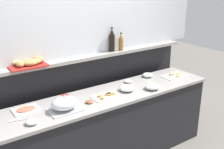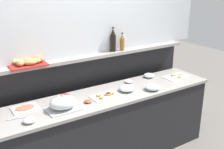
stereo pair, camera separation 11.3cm
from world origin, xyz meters
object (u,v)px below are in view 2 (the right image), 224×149
at_px(glass_bowl_medium, 127,89).
at_px(serving_tongs, 16,118).
at_px(condiment_bowl_red, 129,81).
at_px(condiment_bowl_cream, 88,101).
at_px(bread_basket, 29,62).
at_px(glass_bowl_small, 149,76).
at_px(cold_cuts_platter, 25,108).
at_px(sandwich_platter_front, 176,77).
at_px(glass_bowl_extra, 29,121).
at_px(serving_cloche, 63,103).
at_px(vinegar_bottle_amber, 122,43).
at_px(glass_bowl_large, 152,87).
at_px(condiment_bowl_teal, 65,95).
at_px(sandwich_platter_side, 106,96).
at_px(wine_bottle_dark, 113,41).

distance_m(glass_bowl_medium, serving_tongs, 1.31).
xyz_separation_m(condiment_bowl_red, condiment_bowl_cream, (-0.73, -0.25, -0.00)).
bearing_deg(condiment_bowl_cream, bread_basket, 133.74).
bearing_deg(glass_bowl_small, cold_cuts_platter, -178.38).
height_order(condiment_bowl_red, condiment_bowl_cream, condiment_bowl_red).
bearing_deg(sandwich_platter_front, bread_basket, 167.49).
relative_size(cold_cuts_platter, bread_basket, 0.66).
xyz_separation_m(cold_cuts_platter, glass_bowl_extra, (-0.04, -0.31, 0.01)).
bearing_deg(glass_bowl_medium, cold_cuts_platter, 171.21).
xyz_separation_m(serving_cloche, bread_basket, (-0.17, 0.50, 0.34)).
bearing_deg(vinegar_bottle_amber, cold_cuts_platter, -169.51).
xyz_separation_m(condiment_bowl_red, serving_tongs, (-1.49, -0.19, -0.01)).
relative_size(glass_bowl_small, bread_basket, 0.36).
bearing_deg(glass_bowl_medium, glass_bowl_large, -25.23).
distance_m(sandwich_platter_front, condiment_bowl_teal, 1.58).
height_order(sandwich_platter_side, wine_bottle_dark, wine_bottle_dark).
height_order(condiment_bowl_cream, bread_basket, bread_basket).
distance_m(serving_cloche, serving_tongs, 0.48).
distance_m(sandwich_platter_side, serving_tongs, 1.01).
height_order(glass_bowl_medium, wine_bottle_dark, wine_bottle_dark).
height_order(glass_bowl_large, condiment_bowl_teal, glass_bowl_large).
xyz_separation_m(cold_cuts_platter, wine_bottle_dark, (1.27, 0.28, 0.51)).
distance_m(sandwich_platter_side, condiment_bowl_teal, 0.47).
relative_size(glass_bowl_medium, wine_bottle_dark, 0.58).
bearing_deg(glass_bowl_small, serving_cloche, -168.62).
relative_size(condiment_bowl_red, serving_tongs, 0.56).
distance_m(cold_cuts_platter, serving_tongs, 0.21).
bearing_deg(cold_cuts_platter, serving_cloche, -34.46).
height_order(glass_bowl_large, glass_bowl_medium, same).
xyz_separation_m(glass_bowl_medium, serving_tongs, (-1.31, 0.02, -0.03)).
relative_size(sandwich_platter_front, serving_cloche, 1.04).
height_order(glass_bowl_small, glass_bowl_extra, glass_bowl_small).
height_order(sandwich_platter_side, glass_bowl_extra, glass_bowl_extra).
bearing_deg(condiment_bowl_red, bread_basket, 168.94).
relative_size(condiment_bowl_cream, serving_tongs, 0.45).
bearing_deg(glass_bowl_extra, serving_tongs, 120.83).
distance_m(serving_cloche, vinegar_bottle_amber, 1.25).
distance_m(glass_bowl_large, glass_bowl_extra, 1.51).
xyz_separation_m(condiment_bowl_teal, serving_tongs, (-0.61, -0.22, -0.01)).
bearing_deg(serving_tongs, bread_basket, 55.04).
relative_size(serving_cloche, condiment_bowl_cream, 4.07).
relative_size(condiment_bowl_teal, bread_basket, 0.26).
bearing_deg(condiment_bowl_red, cold_cuts_platter, -178.58).
bearing_deg(sandwich_platter_front, cold_cuts_platter, 175.83).
relative_size(glass_bowl_extra, condiment_bowl_cream, 1.43).
bearing_deg(condiment_bowl_red, sandwich_platter_side, -155.57).
xyz_separation_m(wine_bottle_dark, bread_basket, (-1.11, -0.02, -0.11)).
distance_m(sandwich_platter_front, cold_cuts_platter, 2.04).
distance_m(condiment_bowl_cream, wine_bottle_dark, 0.96).
relative_size(glass_bowl_extra, serving_tongs, 0.64).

